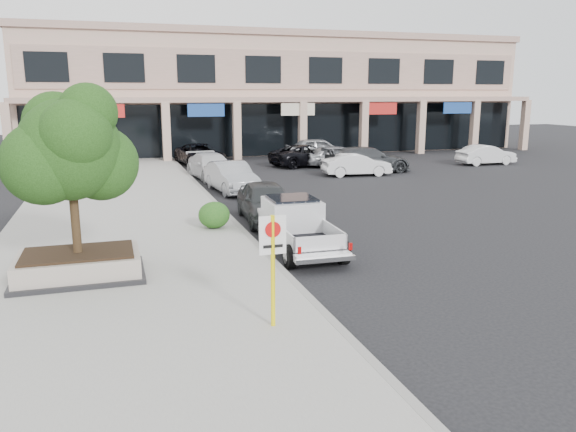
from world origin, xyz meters
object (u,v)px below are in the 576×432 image
Objects in this scene: lot_car_b at (357,165)px; lot_car_f at (486,155)px; lot_car_a at (335,156)px; lot_car_e at (319,149)px; pickup_truck at (300,227)px; lot_car_c at (367,160)px; lot_car_d at (307,155)px; curb_car_b at (231,177)px; no_parking_sign at (273,256)px; curb_car_a at (266,202)px; curb_car_c at (212,166)px; curb_car_d at (200,155)px; planter_tree at (76,149)px; planter at (79,265)px.

lot_car_b is 10.81m from lot_car_f.
lot_car_e reaches higher than lot_car_a.
pickup_truck is at bearing 154.38° from lot_car_a.
lot_car_c reaches higher than lot_car_d.
pickup_truck is at bearing -96.77° from curb_car_b.
lot_car_c is (0.77, -3.33, 0.08)m from lot_car_a.
curb_car_a is at bearing 75.50° from no_parking_sign.
curb_car_c is at bearing 85.27° from lot_car_c.
curb_car_c is at bearing 108.61° from lot_car_a.
curb_car_b is 0.87× the size of curb_car_d.
lot_car_b is 0.74× the size of lot_car_c.
lot_car_d is at bearing 27.61° from lot_car_c.
planter_tree is at bearing 129.38° from no_parking_sign.
planter is at bearing 142.15° from lot_car_a.
curb_car_d is at bearing 69.20° from lot_car_a.
lot_car_e is (15.17, 22.95, 0.36)m from planter.
planter is 17.91m from curb_car_c.
lot_car_c reaches higher than lot_car_a.
lot_car_a is at bearing 0.06° from lot_car_b.
lot_car_a is 0.82× the size of lot_car_d.
lot_car_f is at bearing -118.48° from lot_car_d.
curb_car_a is 12.96m from lot_car_b.
no_parking_sign is 6.14m from pickup_truck.
no_parking_sign is at bearing 144.83° from lot_car_d.
curb_car_a is 16.69m from lot_car_d.
curb_car_a is 0.82× the size of lot_car_c.
lot_car_a is 3.19m from lot_car_e.
pickup_truck reaches higher than lot_car_d.
lot_car_e reaches higher than curb_car_a.
planter_tree is 1.00× the size of lot_car_b.
lot_car_b is (8.35, 14.29, -0.11)m from pickup_truck.
curb_car_d is at bearing 90.98° from pickup_truck.
curb_car_a is 19.57m from lot_car_e.
curb_car_b is at bearing 61.74° from planter.
lot_car_e is (8.54, 0.04, 0.11)m from curb_car_d.
planter_tree reaches higher than curb_car_a.
planter is 2.95m from planter_tree.
curb_car_a is (0.10, 4.30, -0.02)m from pickup_truck.
lot_car_c is at bearing -167.38° from lot_car_a.
planter_tree is 0.77× the size of curb_car_d.
lot_car_c reaches higher than pickup_truck.
planter_tree is (0.13, 0.15, 2.94)m from planter.
no_parking_sign is at bearing -112.09° from pickup_truck.
curb_car_c is 10.78m from lot_car_e.
lot_car_b is (14.57, 15.27, -2.75)m from planter_tree.
lot_car_c is 9.48m from lot_car_f.
lot_car_c is (9.37, 4.32, 0.04)m from curb_car_b.
curb_car_b reaches higher than planter.
curb_car_a is at bearing 158.88° from lot_car_e.
planter_tree is 0.82× the size of pickup_truck.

